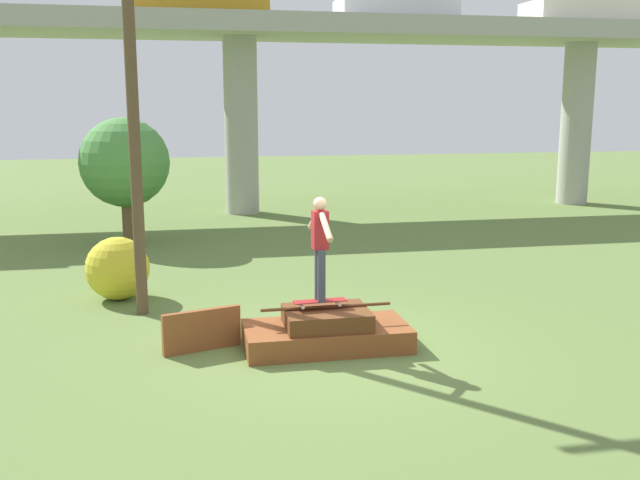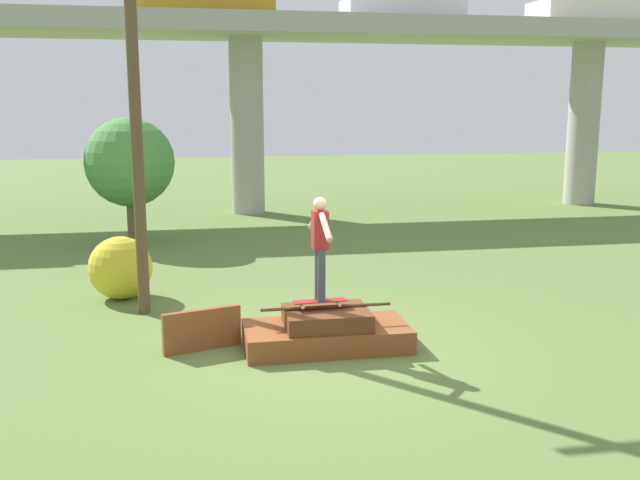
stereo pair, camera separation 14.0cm
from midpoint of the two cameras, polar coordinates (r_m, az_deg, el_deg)
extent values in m
plane|color=olive|center=(10.80, 0.13, -8.58)|extent=(80.00, 80.00, 0.00)
cube|color=brown|center=(10.75, 0.13, -7.71)|extent=(2.45, 1.18, 0.34)
cube|color=#5B3319|center=(10.61, 0.15, -6.24)|extent=(1.25, 0.98, 0.27)
cylinder|color=#5B3319|center=(10.61, 0.13, -5.37)|extent=(1.96, 0.05, 0.05)
cube|color=brown|center=(10.73, -9.80, -7.13)|extent=(1.16, 0.44, 0.62)
cube|color=maroon|center=(10.54, -0.38, -4.89)|extent=(0.81, 0.24, 0.01)
cylinder|color=silver|center=(10.70, 0.96, -4.95)|extent=(0.06, 0.03, 0.05)
cylinder|color=silver|center=(10.54, 1.20, -5.19)|extent=(0.06, 0.03, 0.05)
cylinder|color=silver|center=(10.57, -1.96, -5.16)|extent=(0.06, 0.03, 0.05)
cylinder|color=silver|center=(10.41, -1.76, -5.40)|extent=(0.06, 0.03, 0.05)
cylinder|color=#383D4C|center=(10.52, -0.50, -2.70)|extent=(0.12, 0.12, 0.78)
cylinder|color=#383D4C|center=(10.36, -0.27, -2.91)|extent=(0.12, 0.12, 0.78)
cube|color=maroon|center=(10.30, -0.39, 0.81)|extent=(0.23, 0.22, 0.56)
sphere|color=tan|center=(10.24, -0.39, 2.90)|extent=(0.20, 0.20, 0.20)
cylinder|color=tan|center=(10.61, -0.84, 1.63)|extent=(0.12, 0.51, 0.36)
cylinder|color=tan|center=(9.96, 0.08, 1.03)|extent=(0.12, 0.51, 0.36)
cube|color=#A8A59E|center=(23.99, -6.66, 16.59)|extent=(44.00, 3.82, 0.60)
cylinder|color=#A8A59E|center=(23.87, -6.49, 9.01)|extent=(1.10, 1.10, 5.73)
cylinder|color=#A8A59E|center=(27.66, 19.67, 8.69)|extent=(1.10, 1.10, 5.73)
cube|color=silver|center=(27.59, 20.23, 16.64)|extent=(4.09, 1.88, 0.73)
cube|color=#B28419|center=(24.07, -10.03, 18.03)|extent=(4.48, 1.63, 0.69)
cube|color=silver|center=(25.21, 5.89, 17.80)|extent=(3.93, 1.84, 0.70)
cylinder|color=brown|center=(12.36, -15.16, 12.04)|extent=(0.20, 0.20, 7.86)
cylinder|color=brown|center=(19.18, -15.34, 1.40)|extent=(0.27, 0.27, 1.16)
sphere|color=#4C8E42|center=(19.00, -15.58, 6.01)|extent=(2.28, 2.28, 2.28)
sphere|color=gold|center=(13.77, -16.16, -2.20)|extent=(1.18, 1.18, 1.18)
camera|label=1|loc=(0.07, -90.39, -0.07)|focal=40.00mm
camera|label=2|loc=(0.07, 89.61, 0.07)|focal=40.00mm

